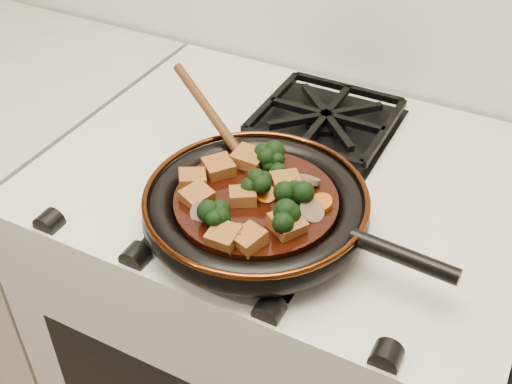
% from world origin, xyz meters
% --- Properties ---
extents(stove, '(0.76, 0.60, 0.90)m').
position_xyz_m(stove, '(0.00, 1.69, 0.45)').
color(stove, beige).
rests_on(stove, ground).
extents(burner_grate_front, '(0.23, 0.23, 0.03)m').
position_xyz_m(burner_grate_front, '(0.00, 1.55, 0.91)').
color(burner_grate_front, black).
rests_on(burner_grate_front, stove).
extents(burner_grate_back, '(0.23, 0.23, 0.03)m').
position_xyz_m(burner_grate_back, '(0.00, 1.83, 0.91)').
color(burner_grate_back, black).
rests_on(burner_grate_back, stove).
extents(skillet, '(0.44, 0.31, 0.05)m').
position_xyz_m(skillet, '(0.02, 1.54, 0.94)').
color(skillet, black).
rests_on(skillet, burner_grate_front).
extents(braising_sauce, '(0.22, 0.22, 0.02)m').
position_xyz_m(braising_sauce, '(0.02, 1.54, 0.95)').
color(braising_sauce, black).
rests_on(braising_sauce, skillet).
extents(tofu_cube_0, '(0.06, 0.06, 0.02)m').
position_xyz_m(tofu_cube_0, '(-0.06, 1.56, 0.97)').
color(tofu_cube_0, brown).
rests_on(tofu_cube_0, braising_sauce).
extents(tofu_cube_1, '(0.04, 0.05, 0.02)m').
position_xyz_m(tofu_cube_1, '(0.06, 1.56, 0.97)').
color(tofu_cube_1, brown).
rests_on(tofu_cube_1, braising_sauce).
extents(tofu_cube_2, '(0.04, 0.04, 0.03)m').
position_xyz_m(tofu_cube_2, '(0.02, 1.44, 0.97)').
color(tofu_cube_2, brown).
rests_on(tofu_cube_2, braising_sauce).
extents(tofu_cube_3, '(0.06, 0.05, 0.03)m').
position_xyz_m(tofu_cube_3, '(0.08, 1.50, 0.97)').
color(tofu_cube_3, brown).
rests_on(tofu_cube_3, braising_sauce).
extents(tofu_cube_4, '(0.05, 0.05, 0.02)m').
position_xyz_m(tofu_cube_4, '(-0.05, 1.50, 0.97)').
color(tofu_cube_4, brown).
rests_on(tofu_cube_4, braising_sauce).
extents(tofu_cube_5, '(0.04, 0.05, 0.03)m').
position_xyz_m(tofu_cube_5, '(0.05, 1.45, 0.97)').
color(tofu_cube_5, brown).
rests_on(tofu_cube_5, braising_sauce).
extents(tofu_cube_6, '(0.05, 0.05, 0.02)m').
position_xyz_m(tofu_cube_6, '(0.00, 1.52, 0.97)').
color(tofu_cube_6, brown).
rests_on(tofu_cube_6, braising_sauce).
extents(tofu_cube_7, '(0.05, 0.05, 0.03)m').
position_xyz_m(tofu_cube_7, '(-0.08, 1.52, 0.97)').
color(tofu_cube_7, brown).
rests_on(tofu_cube_7, braising_sauce).
extents(tofu_cube_8, '(0.06, 0.06, 0.03)m').
position_xyz_m(tofu_cube_8, '(0.04, 1.57, 0.97)').
color(tofu_cube_8, brown).
rests_on(tofu_cube_8, braising_sauce).
extents(tofu_cube_9, '(0.05, 0.04, 0.03)m').
position_xyz_m(tofu_cube_9, '(-0.03, 1.60, 0.97)').
color(tofu_cube_9, brown).
rests_on(tofu_cube_9, braising_sauce).
extents(broccoli_floret_0, '(0.09, 0.09, 0.06)m').
position_xyz_m(broccoli_floret_0, '(-0.00, 1.61, 0.97)').
color(broccoli_floret_0, black).
rests_on(broccoli_floret_0, braising_sauce).
extents(broccoli_floret_1, '(0.09, 0.08, 0.07)m').
position_xyz_m(broccoli_floret_1, '(0.07, 1.55, 0.97)').
color(broccoli_floret_1, black).
rests_on(broccoli_floret_1, braising_sauce).
extents(broccoli_floret_2, '(0.09, 0.08, 0.07)m').
position_xyz_m(broccoli_floret_2, '(-0.01, 1.46, 0.97)').
color(broccoli_floret_2, black).
rests_on(broccoli_floret_2, braising_sauce).
extents(broccoli_floret_3, '(0.09, 0.08, 0.06)m').
position_xyz_m(broccoli_floret_3, '(0.09, 1.50, 0.97)').
color(broccoli_floret_3, black).
rests_on(broccoli_floret_3, braising_sauce).
extents(broccoli_floret_4, '(0.08, 0.08, 0.06)m').
position_xyz_m(broccoli_floret_4, '(0.01, 1.55, 0.97)').
color(broccoli_floret_4, black).
rests_on(broccoli_floret_4, braising_sauce).
extents(broccoli_floret_5, '(0.08, 0.08, 0.07)m').
position_xyz_m(broccoli_floret_5, '(0.01, 1.60, 0.97)').
color(broccoli_floret_5, black).
rests_on(broccoli_floret_5, braising_sauce).
extents(carrot_coin_0, '(0.03, 0.03, 0.02)m').
position_xyz_m(carrot_coin_0, '(0.10, 1.56, 0.96)').
color(carrot_coin_0, '#B94705').
rests_on(carrot_coin_0, braising_sauce).
extents(carrot_coin_1, '(0.03, 0.03, 0.01)m').
position_xyz_m(carrot_coin_1, '(-0.06, 1.57, 0.96)').
color(carrot_coin_1, '#B94705').
rests_on(carrot_coin_1, braising_sauce).
extents(carrot_coin_2, '(0.03, 0.03, 0.02)m').
position_xyz_m(carrot_coin_2, '(0.03, 1.55, 0.96)').
color(carrot_coin_2, '#B94705').
rests_on(carrot_coin_2, braising_sauce).
extents(carrot_coin_3, '(0.03, 0.03, 0.02)m').
position_xyz_m(carrot_coin_3, '(0.03, 1.56, 0.96)').
color(carrot_coin_3, '#B94705').
rests_on(carrot_coin_3, braising_sauce).
extents(mushroom_slice_0, '(0.03, 0.03, 0.02)m').
position_xyz_m(mushroom_slice_0, '(0.07, 1.60, 0.97)').
color(mushroom_slice_0, brown).
rests_on(mushroom_slice_0, braising_sauce).
extents(mushroom_slice_1, '(0.05, 0.05, 0.03)m').
position_xyz_m(mushroom_slice_1, '(0.10, 1.54, 0.97)').
color(mushroom_slice_1, brown).
rests_on(mushroom_slice_1, braising_sauce).
extents(mushroom_slice_2, '(0.03, 0.03, 0.03)m').
position_xyz_m(mushroom_slice_2, '(-0.03, 1.47, 0.97)').
color(mushroom_slice_2, brown).
rests_on(mushroom_slice_2, braising_sauce).
extents(mushroom_slice_3, '(0.05, 0.05, 0.03)m').
position_xyz_m(mushroom_slice_3, '(0.04, 1.46, 0.97)').
color(mushroom_slice_3, brown).
rests_on(mushroom_slice_3, braising_sauce).
extents(wooden_spoon, '(0.13, 0.09, 0.21)m').
position_xyz_m(wooden_spoon, '(-0.08, 1.63, 0.98)').
color(wooden_spoon, '#48290F').
rests_on(wooden_spoon, braising_sauce).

